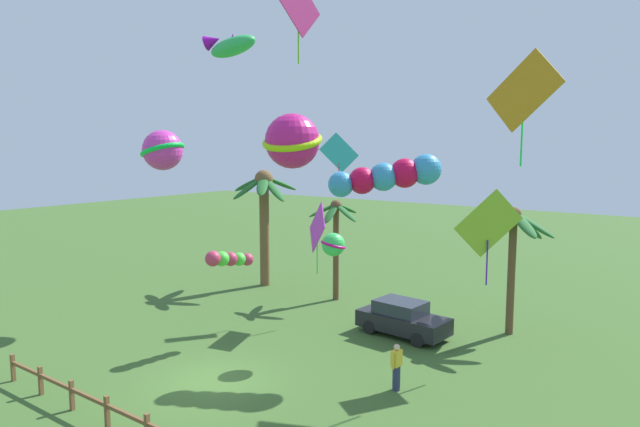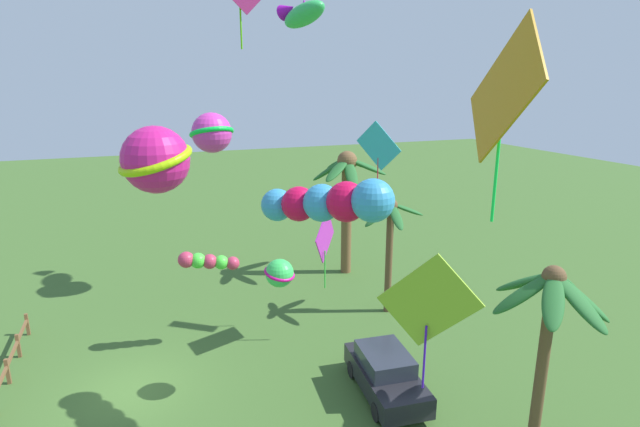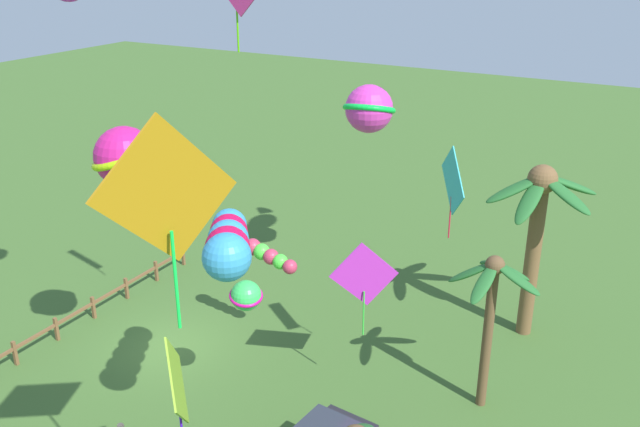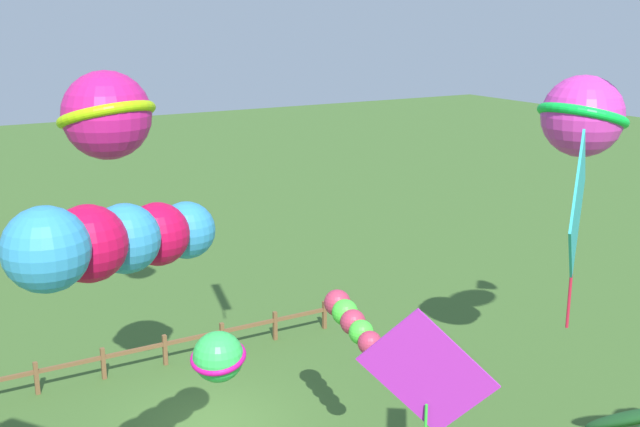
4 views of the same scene
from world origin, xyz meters
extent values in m
plane|color=#3D6028|center=(0.00, 0.00, 0.00)|extent=(120.00, 120.00, 0.00)
cylinder|color=brown|center=(-2.32, 11.10, 2.51)|extent=(0.32, 0.32, 5.02)
ellipsoid|color=#236028|center=(-1.64, 10.99, 4.70)|extent=(1.52, 0.67, 0.97)
ellipsoid|color=#236028|center=(-2.16, 11.83, 4.81)|extent=(0.76, 1.61, 0.76)
ellipsoid|color=#236028|center=(-2.84, 11.52, 4.68)|extent=(1.41, 1.25, 1.01)
ellipsoid|color=#236028|center=(-2.95, 10.76, 4.75)|extent=(1.54, 1.12, 0.87)
ellipsoid|color=#236028|center=(-2.21, 10.44, 4.67)|extent=(0.68, 1.50, 1.01)
sphere|color=brown|center=(-2.32, 11.10, 5.02)|extent=(0.60, 0.60, 0.60)
cylinder|color=brown|center=(-7.43, 11.25, 3.11)|extent=(0.56, 0.56, 6.22)
ellipsoid|color=#236028|center=(-6.56, 11.08, 5.70)|extent=(2.01, 0.98, 1.52)
ellipsoid|color=#236028|center=(-6.98, 12.17, 5.94)|extent=(1.50, 2.19, 1.07)
ellipsoid|color=#236028|center=(-8.01, 12.10, 5.98)|extent=(1.73, 2.13, 1.01)
ellipsoid|color=#236028|center=(-8.43, 11.10, 5.91)|extent=(2.19, 0.93, 1.14)
ellipsoid|color=#236028|center=(-7.88, 10.46, 5.74)|extent=(1.52, 2.02, 1.46)
ellipsoid|color=#236028|center=(-6.84, 10.44, 5.90)|extent=(1.74, 2.07, 1.17)
sphere|color=brown|center=(-7.43, 11.25, 6.22)|extent=(1.06, 1.06, 1.06)
cube|color=brown|center=(-5.63, -3.99, 0.47)|extent=(0.12, 0.12, 0.95)
cube|color=brown|center=(-3.80, -3.99, 0.47)|extent=(0.12, 0.12, 0.95)
cube|color=brown|center=(-1.96, -3.99, 0.47)|extent=(0.12, 0.12, 0.95)
cube|color=brown|center=(-0.12, -3.99, 0.47)|extent=(0.12, 0.12, 0.95)
cube|color=brown|center=(1.72, -3.99, 0.47)|extent=(0.12, 0.12, 0.95)
cube|color=brown|center=(3.56, -3.99, 0.47)|extent=(0.12, 0.12, 0.95)
cube|color=brown|center=(-0.12, -3.99, 0.66)|extent=(11.13, 0.09, 0.11)
sphere|color=beige|center=(5.51, 3.09, 1.48)|extent=(0.21, 0.21, 0.21)
cube|color=#2DABB4|center=(-1.36, 9.90, 7.79)|extent=(1.57, 1.22, 1.95)
cylinder|color=red|center=(-1.36, 9.90, 6.67)|extent=(0.04, 0.04, 1.27)
sphere|color=#C81A79|center=(2.52, 1.36, 8.26)|extent=(1.78, 1.78, 1.78)
torus|color=#A5D60E|center=(2.52, 1.36, 8.26)|extent=(2.44, 2.43, 0.75)
cube|color=#C32DC6|center=(-0.91, 7.47, 4.43)|extent=(1.92, 1.51, 2.39)
cylinder|color=green|center=(-0.91, 7.47, 3.06)|extent=(0.05, 0.05, 1.57)
sphere|color=#C03252|center=(-2.28, 2.32, 3.67)|extent=(0.63, 0.63, 0.63)
sphere|color=#47E13A|center=(-2.23, 2.75, 3.60)|extent=(0.60, 0.60, 0.60)
sphere|color=#C03252|center=(-2.17, 3.18, 3.53)|extent=(0.58, 0.58, 0.58)
sphere|color=#47E13A|center=(-2.11, 3.61, 3.45)|extent=(0.55, 0.55, 0.55)
sphere|color=#C03252|center=(-2.05, 4.04, 3.38)|extent=(0.53, 0.53, 0.53)
sphere|color=#D533AA|center=(-7.66, 4.34, 7.91)|extent=(1.90, 1.90, 1.90)
torus|color=#0ECB3D|center=(-7.66, 4.34, 7.91)|extent=(2.44, 2.45, 0.80)
sphere|color=#37D257|center=(1.75, 4.86, 4.29)|extent=(0.92, 0.92, 0.92)
torus|color=#CA1081|center=(1.75, 4.86, 4.29)|extent=(1.42, 1.42, 0.36)
cube|color=#88B52A|center=(7.14, 6.88, 5.33)|extent=(1.99, 1.65, 2.53)
sphere|color=#318FCA|center=(4.80, 6.58, 7.23)|extent=(1.16, 1.16, 1.16)
sphere|color=#CF0B3F|center=(4.15, 6.11, 7.08)|extent=(1.12, 1.12, 1.12)
sphere|color=#318FCA|center=(3.49, 5.65, 6.94)|extent=(1.07, 1.07, 1.07)
sphere|color=#CF0B3F|center=(2.84, 5.18, 6.80)|extent=(1.02, 1.02, 1.02)
sphere|color=#318FCA|center=(2.19, 4.72, 6.66)|extent=(0.98, 0.98, 0.98)
cylinder|color=#4DB909|center=(0.62, 4.16, 11.97)|extent=(0.05, 0.05, 1.58)
cube|color=#BC7F12|center=(7.93, 7.81, 10.06)|extent=(2.94, 0.78, 2.96)
cylinder|color=#14E944|center=(7.93, 7.81, 8.35)|extent=(0.06, 0.06, 1.96)
camera|label=1|loc=(13.76, -12.81, 8.09)|focal=31.24mm
camera|label=2|loc=(15.98, 0.88, 10.22)|focal=27.53mm
camera|label=3|loc=(16.26, 15.42, 14.09)|focal=38.31mm
camera|label=4|loc=(6.55, 16.79, 10.25)|focal=43.54mm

